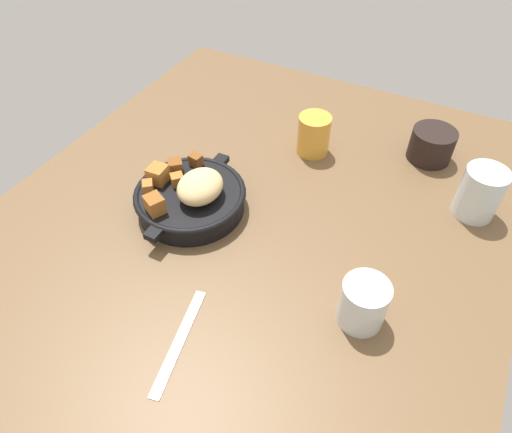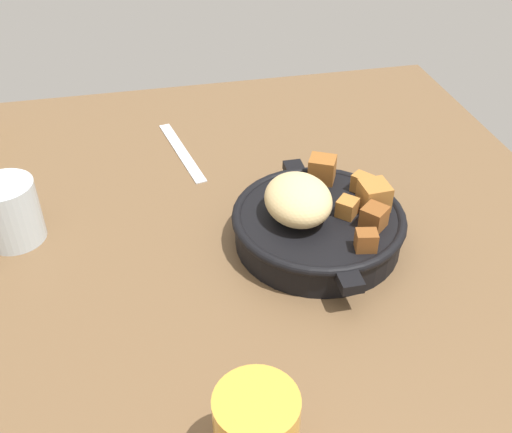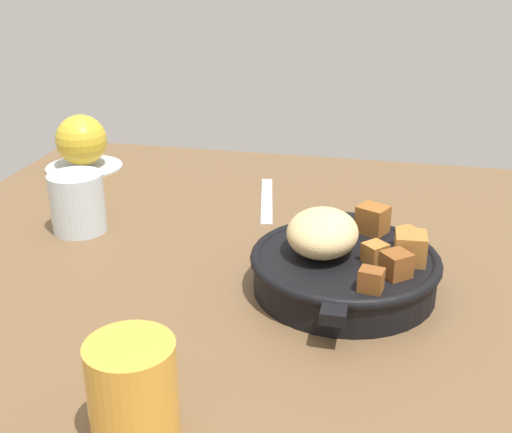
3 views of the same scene
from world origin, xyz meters
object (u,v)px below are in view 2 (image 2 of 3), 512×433
Objects in this scene: cast_iron_skillet at (317,221)px; water_glass_short at (10,212)px; juice_glass_amber at (256,433)px; butter_knife at (182,151)px.

cast_iron_skillet reaches higher than water_glass_short.
butter_knife is at bearing 0.31° from juice_glass_amber.
cast_iron_skillet is at bearing -103.42° from water_glass_short.
butter_knife is 50.59cm from juice_glass_amber.
butter_knife is at bearing -54.28° from water_glass_short.
juice_glass_amber is (-50.43, -0.27, 4.00)cm from butter_knife.
cast_iron_skillet is 29.50cm from juice_glass_amber.
cast_iron_skillet is 36.03cm from water_glass_short.
butter_knife is 2.30× the size of water_glass_short.
cast_iron_skillet is 27.59cm from butter_knife.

